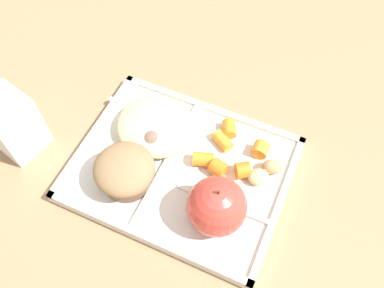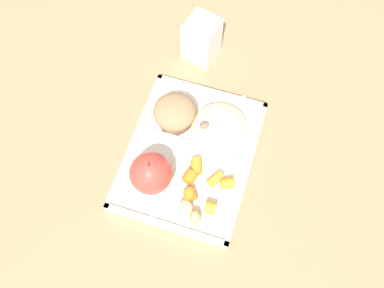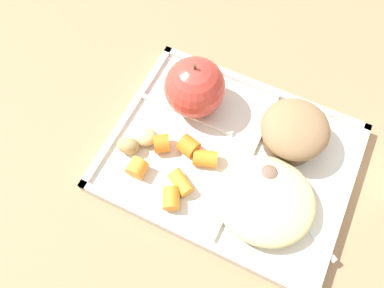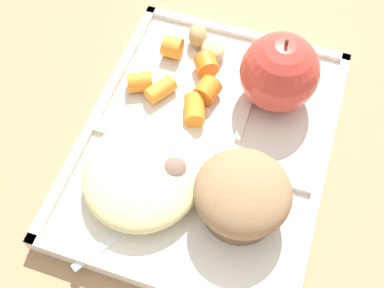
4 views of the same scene
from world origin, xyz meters
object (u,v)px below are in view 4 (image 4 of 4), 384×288
object	(u,v)px
bran_muffin	(242,196)
plastic_fork	(146,212)
lunch_tray	(206,144)
green_apple	(279,72)

from	to	relation	value
bran_muffin	plastic_fork	xyz separation A→B (m)	(0.03, -0.09, -0.03)
lunch_tray	plastic_fork	size ratio (longest dim) A/B	2.46
lunch_tray	green_apple	xyz separation A→B (m)	(-0.08, 0.05, 0.05)
bran_muffin	lunch_tray	bearing A→B (deg)	-140.09
lunch_tray	bran_muffin	size ratio (longest dim) A/B	3.60
lunch_tray	bran_muffin	world-z (taller)	bran_muffin
lunch_tray	bran_muffin	xyz separation A→B (m)	(0.07, 0.05, 0.04)
lunch_tray	green_apple	distance (m)	0.11
plastic_fork	bran_muffin	bearing A→B (deg)	110.48
lunch_tray	plastic_fork	xyz separation A→B (m)	(0.10, -0.03, 0.01)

